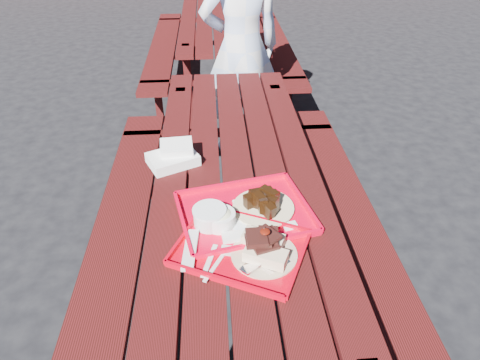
{
  "coord_description": "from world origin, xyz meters",
  "views": [
    {
      "loc": [
        -0.1,
        -1.58,
        1.84
      ],
      "look_at": [
        0.0,
        -0.15,
        0.82
      ],
      "focal_mm": 32.0,
      "sensor_mm": 36.0,
      "label": 1
    }
  ],
  "objects_px": {
    "picnic_table_far": "(220,32)",
    "near_tray": "(243,240)",
    "picnic_table_near": "(238,206)",
    "person": "(241,48)",
    "far_tray": "(243,212)"
  },
  "relations": [
    {
      "from": "picnic_table_far",
      "to": "near_tray",
      "type": "bearing_deg",
      "value": -90.21
    },
    {
      "from": "picnic_table_near",
      "to": "picnic_table_far",
      "type": "xyz_separation_m",
      "value": [
        0.0,
        2.8,
        0.0
      ]
    },
    {
      "from": "picnic_table_far",
      "to": "person",
      "type": "distance_m",
      "value": 1.34
    },
    {
      "from": "picnic_table_far",
      "to": "far_tray",
      "type": "height_order",
      "value": "far_tray"
    },
    {
      "from": "picnic_table_far",
      "to": "far_tray",
      "type": "bearing_deg",
      "value": -89.97
    },
    {
      "from": "picnic_table_near",
      "to": "person",
      "type": "distance_m",
      "value": 1.52
    },
    {
      "from": "near_tray",
      "to": "far_tray",
      "type": "height_order",
      "value": "near_tray"
    },
    {
      "from": "far_tray",
      "to": "person",
      "type": "height_order",
      "value": "person"
    },
    {
      "from": "picnic_table_far",
      "to": "near_tray",
      "type": "relative_size",
      "value": 4.45
    },
    {
      "from": "picnic_table_far",
      "to": "person",
      "type": "height_order",
      "value": "person"
    },
    {
      "from": "picnic_table_near",
      "to": "person",
      "type": "bearing_deg",
      "value": 85.38
    },
    {
      "from": "picnic_table_far",
      "to": "person",
      "type": "relative_size",
      "value": 1.45
    },
    {
      "from": "picnic_table_near",
      "to": "person",
      "type": "relative_size",
      "value": 1.45
    },
    {
      "from": "picnic_table_far",
      "to": "picnic_table_near",
      "type": "bearing_deg",
      "value": -90.0
    },
    {
      "from": "picnic_table_far",
      "to": "far_tray",
      "type": "xyz_separation_m",
      "value": [
        0.0,
        -3.11,
        0.22
      ]
    }
  ]
}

